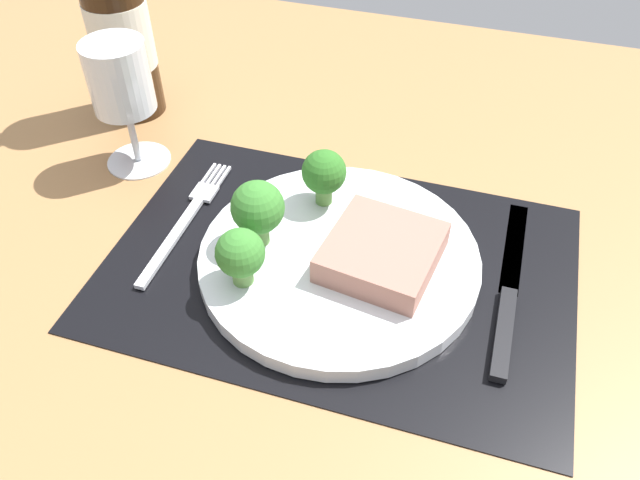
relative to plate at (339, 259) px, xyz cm
name	(u,v)px	position (x,y,z in cm)	size (l,w,h in cm)	color
ground_plane	(339,278)	(0.00, 0.00, -2.60)	(140.00, 110.00, 3.00)	#996D42
placemat	(339,266)	(0.00, 0.00, -0.95)	(43.98, 30.35, 0.30)	black
plate	(339,259)	(0.00, 0.00, 0.00)	(26.53, 26.53, 1.60)	silver
steak	(381,255)	(4.03, -0.43, 2.14)	(9.70, 10.14, 2.68)	#9E6B5B
broccoli_front_edge	(324,173)	(-3.57, 6.72, 4.46)	(4.46, 4.46, 6.06)	#5B8942
broccoli_near_steak	(258,209)	(-7.66, -0.66, 4.94)	(5.02, 5.02, 6.81)	#5B8942
broccoli_near_fork	(240,254)	(-7.29, -5.89, 4.15)	(4.40, 4.40, 5.73)	#5B8942
fork	(186,219)	(-16.72, 1.42, -0.55)	(2.40, 19.20, 0.50)	silver
knife	(508,296)	(15.85, 0.53, -0.50)	(1.80, 23.00, 0.80)	black
wine_bottle	(118,21)	(-32.15, 19.09, 10.62)	(7.28, 7.28, 31.22)	#331E0F
wine_glass	(121,86)	(-26.57, 9.33, 8.71)	(7.17, 7.17, 14.56)	silver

